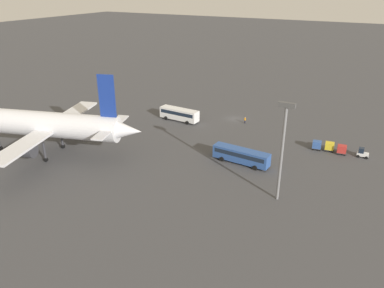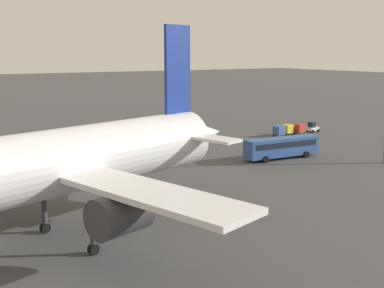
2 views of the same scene
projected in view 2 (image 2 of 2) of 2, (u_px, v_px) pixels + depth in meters
name	position (u px, v px, depth m)	size (l,w,h in m)	color
ground_plane	(140.00, 140.00, 88.65)	(600.00, 600.00, 0.00)	#424244
airplane	(51.00, 165.00, 38.77)	(43.38, 36.64, 18.66)	silver
shuttle_bus_near	(88.00, 144.00, 74.53)	(11.43, 3.69, 3.39)	white
shuttle_bus_far	(281.00, 146.00, 73.18)	(12.44, 3.60, 3.21)	#2D5199
baggage_tug	(312.00, 127.00, 97.76)	(2.45, 1.72, 2.10)	white
worker_person	(163.00, 135.00, 88.86)	(0.38, 0.38, 1.74)	#1E1E2D
cargo_cart_red	(299.00, 128.00, 95.05)	(2.18, 1.91, 2.06)	#38383D
cargo_cart_yellow	(288.00, 129.00, 94.06)	(2.18, 1.91, 2.06)	#38383D
cargo_cart_blue	(279.00, 131.00, 92.23)	(2.18, 1.91, 2.06)	#38383D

